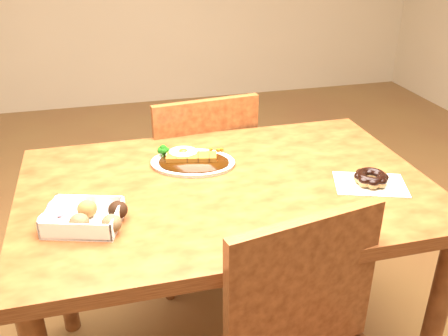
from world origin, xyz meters
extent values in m
cube|color=#4C210F|center=(0.00, 0.00, 0.73)|extent=(1.20, 0.80, 0.04)
cylinder|color=#4C210F|center=(0.54, -0.34, 0.35)|extent=(0.06, 0.06, 0.71)
cylinder|color=#4C210F|center=(-0.54, 0.34, 0.35)|extent=(0.06, 0.06, 0.71)
cylinder|color=#4C210F|center=(0.54, 0.34, 0.35)|extent=(0.06, 0.06, 0.71)
cube|color=#4C210F|center=(0.01, 0.60, 0.43)|extent=(0.46, 0.46, 0.04)
cylinder|color=#4C210F|center=(0.16, 0.79, 0.21)|extent=(0.04, 0.04, 0.41)
cylinder|color=#4C210F|center=(-0.17, 0.75, 0.21)|extent=(0.04, 0.04, 0.41)
cylinder|color=#4C210F|center=(0.20, 0.45, 0.21)|extent=(0.04, 0.04, 0.41)
cylinder|color=#4C210F|center=(-0.14, 0.41, 0.21)|extent=(0.04, 0.04, 0.41)
cube|color=#4C210F|center=(0.03, 0.41, 0.67)|extent=(0.40, 0.07, 0.40)
cube|color=#4C210F|center=(0.07, -0.41, 0.67)|extent=(0.40, 0.11, 0.40)
ellipsoid|color=white|center=(-0.07, 0.15, 0.76)|extent=(0.30, 0.25, 0.01)
ellipsoid|color=black|center=(-0.07, 0.14, 0.76)|extent=(0.26, 0.21, 0.01)
cube|color=#6B380C|center=(-0.07, 0.16, 0.77)|extent=(0.17, 0.09, 0.02)
ellipsoid|color=white|center=(-0.10, 0.18, 0.78)|extent=(0.11, 0.10, 0.01)
ellipsoid|color=#FFB214|center=(-0.10, 0.18, 0.78)|extent=(0.03, 0.03, 0.02)
cube|color=white|center=(-0.41, -0.12, 0.77)|extent=(0.22, 0.19, 0.05)
ellipsoid|color=beige|center=(-0.50, -0.13, 0.78)|extent=(0.05, 0.05, 0.05)
ellipsoid|color=black|center=(-0.42, -0.16, 0.78)|extent=(0.05, 0.05, 0.05)
ellipsoid|color=black|center=(-0.34, -0.18, 0.78)|extent=(0.05, 0.05, 0.05)
ellipsoid|color=pink|center=(-0.48, -0.07, 0.78)|extent=(0.05, 0.05, 0.05)
ellipsoid|color=brown|center=(-0.40, -0.09, 0.78)|extent=(0.05, 0.05, 0.05)
ellipsoid|color=black|center=(-0.32, -0.12, 0.78)|extent=(0.05, 0.05, 0.05)
cube|color=silver|center=(0.41, -0.11, 0.75)|extent=(0.24, 0.20, 0.00)
torus|color=olive|center=(0.41, -0.11, 0.77)|extent=(0.13, 0.13, 0.03)
torus|color=black|center=(0.41, -0.11, 0.78)|extent=(0.11, 0.11, 0.02)
camera|label=1|loc=(-0.33, -1.25, 1.45)|focal=40.00mm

